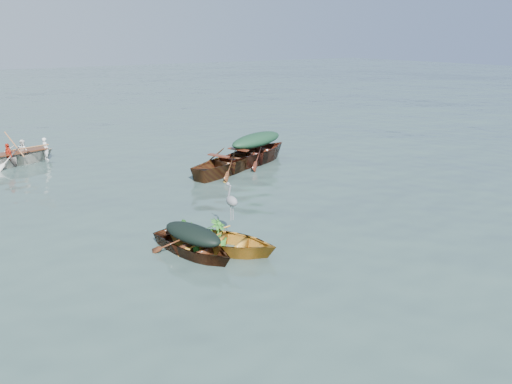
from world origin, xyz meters
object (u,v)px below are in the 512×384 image
Objects in this scene: green_tarp_boat at (257,163)px; heron at (232,207)px; yellow_dinghy at (224,251)px; rowed_boat at (18,165)px; open_wooden_boat at (229,172)px; dark_covered_boat at (193,254)px.

heron reaches higher than green_tarp_boat.
rowed_boat is at bearing 68.88° from yellow_dinghy.
heron is at bearing 5.19° from yellow_dinghy.
green_tarp_boat is at bearing -136.84° from rowed_boat.
open_wooden_boat is (3.64, 5.87, 0.00)m from yellow_dinghy.
yellow_dinghy is 3.46× the size of heron.
yellow_dinghy reaches higher than dark_covered_boat.
dark_covered_boat is 0.61× the size of green_tarp_boat.
yellow_dinghy is at bearing -32.29° from dark_covered_boat.
heron is at bearing -179.63° from rowed_boat.
rowed_boat reaches higher than dark_covered_boat.
dark_covered_boat is 8.61m from green_tarp_boat.
yellow_dinghy is 8.32m from green_tarp_boat.
green_tarp_boat is at bearing 31.85° from dark_covered_boat.
dark_covered_boat is (-0.69, 0.22, 0.00)m from yellow_dinghy.
rowed_boat is at bearing 71.37° from heron.
green_tarp_boat is 7.83m from heron.
heron reaches higher than open_wooden_boat.
rowed_boat reaches higher than yellow_dinghy.
rowed_boat is (-1.86, 11.12, 0.00)m from dark_covered_boat.
rowed_boat is (-7.79, 4.88, 0.00)m from green_tarp_boat.
rowed_boat is at bearing 26.19° from open_wooden_boat.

